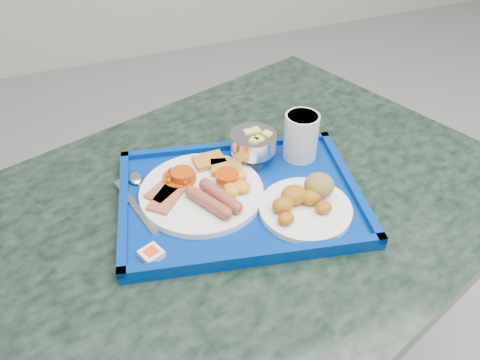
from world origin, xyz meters
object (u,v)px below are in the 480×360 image
object	(u,v)px
juice_cup	(301,135)
main_plate	(205,189)
bread_plate	(306,202)
fruit_bowl	(253,143)
table	(224,274)
tray	(240,198)

from	to	relation	value
juice_cup	main_plate	bearing A→B (deg)	-169.80
bread_plate	fruit_bowl	world-z (taller)	fruit_bowl
table	juice_cup	xyz separation A→B (m)	(0.22, 0.08, 0.27)
table	fruit_bowl	bearing A→B (deg)	42.99
tray	main_plate	size ratio (longest dim) A/B	2.18
fruit_bowl	juice_cup	distance (m)	0.10
main_plate	fruit_bowl	bearing A→B (deg)	26.70
tray	fruit_bowl	size ratio (longest dim) A/B	5.39
tray	bread_plate	bearing A→B (deg)	-39.69
main_plate	bread_plate	distance (m)	0.20
bread_plate	juice_cup	bearing A→B (deg)	66.04
tray	bread_plate	world-z (taller)	bread_plate
juice_cup	tray	bearing A→B (deg)	-156.70
bread_plate	fruit_bowl	size ratio (longest dim) A/B	1.78
tray	fruit_bowl	xyz separation A→B (m)	(0.07, 0.10, 0.05)
tray	juice_cup	world-z (taller)	juice_cup
main_plate	table	bearing A→B (deg)	-63.23
table	fruit_bowl	distance (m)	0.30
bread_plate	juice_cup	world-z (taller)	juice_cup
main_plate	juice_cup	bearing A→B (deg)	10.20
fruit_bowl	table	bearing A→B (deg)	-137.01
table	juice_cup	distance (m)	0.36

